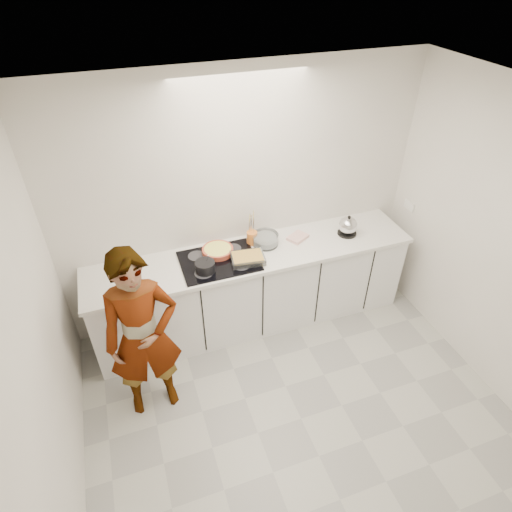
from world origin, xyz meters
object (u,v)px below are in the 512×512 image
object	(u,v)px
saucepan	(205,267)
baking_dish	(248,258)
kettle	(348,226)
cook	(143,337)
utensil_crock	(252,238)
hob	(219,261)
tart_dish	(218,250)
mixing_bowl	(266,240)

from	to	relation	value
saucepan	baking_dish	xyz separation A→B (m)	(0.41, 0.02, -0.02)
kettle	cook	size ratio (longest dim) A/B	0.15
kettle	utensil_crock	bearing A→B (deg)	170.26
hob	kettle	world-z (taller)	kettle
cook	saucepan	bearing A→B (deg)	36.75
kettle	utensil_crock	size ratio (longest dim) A/B	1.90
tart_dish	mixing_bowl	xyz separation A→B (m)	(0.49, -0.00, 0.01)
hob	mixing_bowl	distance (m)	0.53
saucepan	mixing_bowl	xyz separation A→B (m)	(0.67, 0.23, -0.01)
saucepan	kettle	bearing A→B (deg)	4.78
baking_dish	utensil_crock	size ratio (longest dim) A/B	2.55
tart_dish	utensil_crock	size ratio (longest dim) A/B	2.56
mixing_bowl	hob	bearing A→B (deg)	-166.91
tart_dish	saucepan	size ratio (longest dim) A/B	1.43
mixing_bowl	cook	distance (m)	1.53
hob	utensil_crock	size ratio (longest dim) A/B	5.41
utensil_crock	hob	bearing A→B (deg)	-155.26
baking_dish	kettle	size ratio (longest dim) A/B	1.34
kettle	mixing_bowl	bearing A→B (deg)	172.95
kettle	saucepan	bearing A→B (deg)	-175.22
baking_dish	utensil_crock	distance (m)	0.31
saucepan	utensil_crock	xyz separation A→B (m)	(0.55, 0.30, 0.00)
hob	saucepan	bearing A→B (deg)	-143.88
saucepan	kettle	size ratio (longest dim) A/B	0.94
tart_dish	cook	world-z (taller)	cook
hob	tart_dish	xyz separation A→B (m)	(0.03, 0.12, 0.03)
kettle	cook	distance (m)	2.29
saucepan	tart_dish	bearing A→B (deg)	52.63
tart_dish	utensil_crock	distance (m)	0.38
tart_dish	mixing_bowl	size ratio (longest dim) A/B	1.18
kettle	utensil_crock	world-z (taller)	kettle
tart_dish	saucepan	bearing A→B (deg)	-127.37
tart_dish	mixing_bowl	distance (m)	0.49
hob	cook	bearing A→B (deg)	-141.44
mixing_bowl	utensil_crock	xyz separation A→B (m)	(-0.12, 0.06, 0.01)
mixing_bowl	kettle	xyz separation A→B (m)	(0.86, -0.11, 0.04)
hob	cook	xyz separation A→B (m)	(-0.81, -0.64, -0.09)
baking_dish	mixing_bowl	bearing A→B (deg)	39.87
utensil_crock	cook	bearing A→B (deg)	-145.52
utensil_crock	saucepan	bearing A→B (deg)	-151.75
mixing_bowl	utensil_crock	distance (m)	0.14
hob	mixing_bowl	size ratio (longest dim) A/B	2.50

